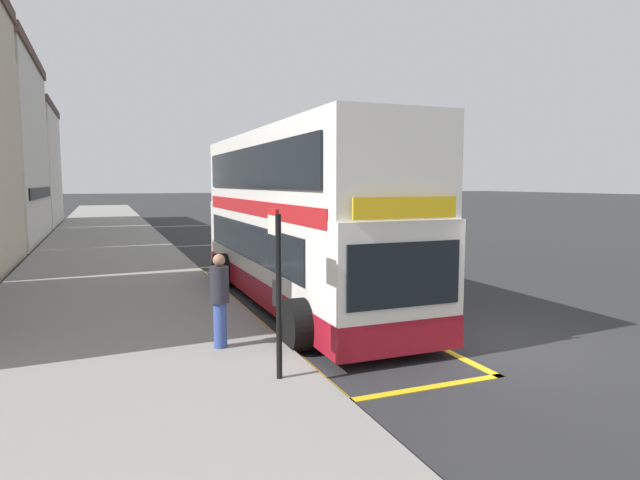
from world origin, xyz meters
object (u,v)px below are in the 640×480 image
at_px(bus_stop_sign, 277,278).
at_px(parked_car_white_distant, 236,207).
at_px(parked_car_grey_across, 298,219).
at_px(pedestrian_waiting_near_sign, 220,297).
at_px(parked_car_grey_far, 247,214).
at_px(double_decker_bus, 297,224).

relative_size(bus_stop_sign, parked_car_white_distant, 0.62).
height_order(parked_car_grey_across, pedestrian_waiting_near_sign, pedestrian_waiting_near_sign).
distance_m(bus_stop_sign, parked_car_grey_far, 32.30).
xyz_separation_m(double_decker_bus, pedestrian_waiting_near_sign, (-2.73, -3.55, -0.99)).
bearing_deg(parked_car_grey_across, double_decker_bus, 69.98).
xyz_separation_m(bus_stop_sign, parked_car_grey_far, (7.45, 31.42, -0.88)).
relative_size(parked_car_grey_far, pedestrian_waiting_near_sign, 2.45).
xyz_separation_m(double_decker_bus, parked_car_grey_far, (5.24, 26.06, -1.26)).
bearing_deg(parked_car_grey_across, pedestrian_waiting_near_sign, 66.87).
distance_m(parked_car_white_distant, parked_car_grey_across, 19.57).
bearing_deg(parked_car_white_distant, parked_car_grey_across, -89.17).
distance_m(double_decker_bus, pedestrian_waiting_near_sign, 4.58).
xyz_separation_m(parked_car_white_distant, parked_car_grey_across, (-0.42, -19.56, 0.00)).
relative_size(double_decker_bus, pedestrian_waiting_near_sign, 6.31).
xyz_separation_m(bus_stop_sign, pedestrian_waiting_near_sign, (-0.52, 1.82, -0.60)).
bearing_deg(pedestrian_waiting_near_sign, bus_stop_sign, -73.97).
height_order(bus_stop_sign, parked_car_white_distant, bus_stop_sign).
relative_size(double_decker_bus, parked_car_grey_far, 2.58).
xyz_separation_m(parked_car_grey_far, pedestrian_waiting_near_sign, (-7.98, -29.60, 0.28)).
height_order(double_decker_bus, bus_stop_sign, double_decker_bus).
distance_m(bus_stop_sign, parked_car_white_distant, 45.85).
height_order(parked_car_white_distant, parked_car_grey_far, same).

